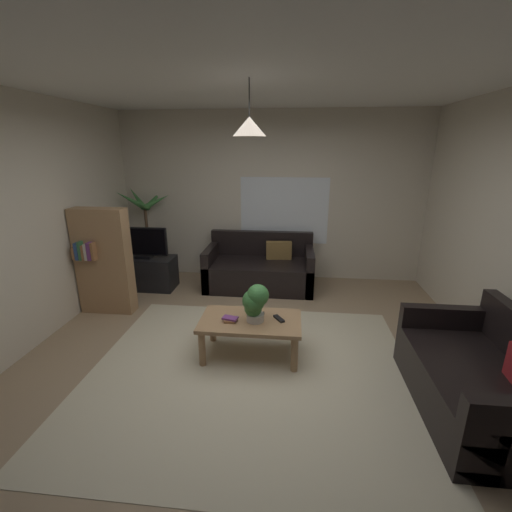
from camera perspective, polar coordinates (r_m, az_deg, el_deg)
floor at (r=3.78m, az=-0.50°, el=-16.91°), size 4.88×5.07×0.02m
rug at (r=3.61m, az=-0.89°, el=-18.50°), size 3.17×2.79×0.01m
wall_back at (r=5.74m, az=2.44°, el=9.59°), size 5.00×0.06×2.69m
wall_left at (r=4.27m, az=-35.67°, el=3.63°), size 0.06×5.07×2.69m
ceiling at (r=3.18m, az=-0.65°, el=27.85°), size 4.88×5.07×0.02m
window_pane at (r=5.73m, az=4.64°, el=7.42°), size 1.42×0.01×1.07m
couch_under_window at (r=5.49m, az=0.66°, el=-2.29°), size 1.66×0.87×0.82m
couch_right_side at (r=3.55m, az=32.96°, el=-17.14°), size 0.87×1.45×0.82m
coffee_table at (r=3.69m, az=-0.92°, el=-11.31°), size 1.05×0.60×0.42m
book_on_table_0 at (r=3.63m, az=-4.27°, el=-10.48°), size 0.12×0.11×0.02m
book_on_table_1 at (r=3.62m, az=-4.28°, el=-10.14°), size 0.17×0.12×0.02m
remote_on_table_0 at (r=3.71m, az=0.73°, el=-9.79°), size 0.07×0.17×0.02m
remote_on_table_1 at (r=3.66m, az=3.79°, el=-10.22°), size 0.13×0.16×0.02m
potted_plant_on_table at (r=3.53m, az=-0.12°, el=-7.49°), size 0.27×0.23×0.41m
tv_stand at (r=5.70m, az=-17.58°, el=-2.62°), size 0.90×0.44×0.50m
tv at (r=5.54m, az=-18.13°, el=2.12°), size 0.76×0.16×0.48m
potted_palm_corner at (r=6.11m, az=-17.32°, el=2.72°), size 0.83×0.89×1.53m
bookshelf_corner at (r=4.94m, az=-23.79°, el=-0.78°), size 0.70×0.31×1.40m
pendant_lamp at (r=3.24m, az=-1.09°, el=20.50°), size 0.30×0.30×0.47m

